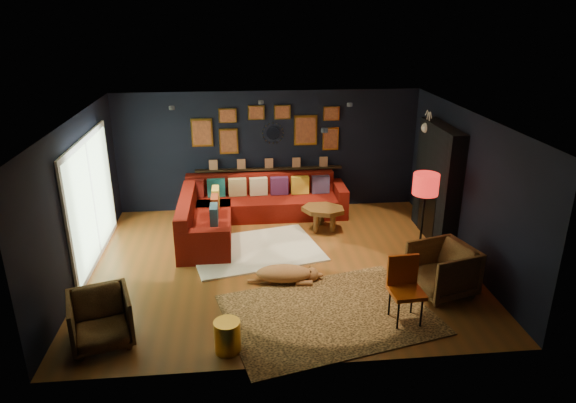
{
  "coord_description": "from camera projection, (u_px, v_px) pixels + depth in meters",
  "views": [
    {
      "loc": [
        -0.66,
        -8.02,
        4.24
      ],
      "look_at": [
        0.18,
        0.3,
        1.05
      ],
      "focal_mm": 32.0,
      "sensor_mm": 36.0,
      "label": 1
    }
  ],
  "objects": [
    {
      "name": "leopard_rug",
      "position": [
        329.0,
        314.0,
        7.54
      ],
      "size": [
        3.36,
        2.75,
        0.02
      ],
      "primitive_type": "cube",
      "rotation": [
        0.0,
        0.0,
        0.24
      ],
      "color": "tan",
      "rests_on": "ground"
    },
    {
      "name": "sectional",
      "position": [
        242.0,
        210.0,
        10.53
      ],
      "size": [
        3.41,
        2.69,
        0.86
      ],
      "color": "maroon",
      "rests_on": "ground"
    },
    {
      "name": "gold_stool",
      "position": [
        227.0,
        336.0,
        6.68
      ],
      "size": [
        0.35,
        0.35,
        0.44
      ],
      "primitive_type": "cylinder",
      "color": "gold",
      "rests_on": "ground"
    },
    {
      "name": "dog",
      "position": [
        284.0,
        271.0,
        8.35
      ],
      "size": [
        1.29,
        0.71,
        0.39
      ],
      "primitive_type": null,
      "rotation": [
        0.0,
        0.0,
        -0.09
      ],
      "color": "#BB7745",
      "rests_on": "leopard_rug"
    },
    {
      "name": "ledge",
      "position": [
        269.0,
        169.0,
        11.19
      ],
      "size": [
        3.2,
        0.12,
        0.04
      ],
      "primitive_type": "cube",
      "color": "black",
      "rests_on": "room_walls"
    },
    {
      "name": "sliding_door",
      "position": [
        92.0,
        200.0,
        8.89
      ],
      "size": [
        0.06,
        2.8,
        2.2
      ],
      "color": "white",
      "rests_on": "ground"
    },
    {
      "name": "ceiling_spots",
      "position": [
        275.0,
        110.0,
        8.86
      ],
      "size": [
        3.3,
        2.5,
        0.06
      ],
      "color": "black",
      "rests_on": "room_walls"
    },
    {
      "name": "deer_head",
      "position": [
        435.0,
        128.0,
        9.89
      ],
      "size": [
        0.5,
        0.28,
        0.45
      ],
      "color": "white",
      "rests_on": "fireplace"
    },
    {
      "name": "fireplace",
      "position": [
        437.0,
        186.0,
        9.79
      ],
      "size": [
        0.31,
        1.6,
        2.2
      ],
      "color": "black",
      "rests_on": "ground"
    },
    {
      "name": "armchair_left",
      "position": [
        100.0,
        317.0,
        6.78
      ],
      "size": [
        0.95,
        0.92,
        0.8
      ],
      "primitive_type": "imported",
      "rotation": [
        0.0,
        0.0,
        0.3
      ],
      "color": "#A36B35",
      "rests_on": "ground"
    },
    {
      "name": "orange_chair",
      "position": [
        405.0,
        284.0,
        7.25
      ],
      "size": [
        0.49,
        0.49,
        0.96
      ],
      "rotation": [
        0.0,
        0.0,
        0.07
      ],
      "color": "black",
      "rests_on": "ground"
    },
    {
      "name": "sunburst_mirror",
      "position": [
        273.0,
        133.0,
        10.96
      ],
      "size": [
        0.47,
        0.16,
        0.47
      ],
      "color": "silver",
      "rests_on": "room_walls"
    },
    {
      "name": "armchair_right",
      "position": [
        443.0,
        267.0,
        7.98
      ],
      "size": [
        1.0,
        1.03,
        0.88
      ],
      "primitive_type": "imported",
      "rotation": [
        0.0,
        0.0,
        -1.3
      ],
      "color": "#A36B35",
      "rests_on": "ground"
    },
    {
      "name": "gallery_wall",
      "position": [
        268.0,
        129.0,
        10.91
      ],
      "size": [
        3.15,
        0.04,
        1.02
      ],
      "color": "gold",
      "rests_on": "room_walls"
    },
    {
      "name": "floor_lamp",
      "position": [
        425.0,
        188.0,
        8.73
      ],
      "size": [
        0.44,
        0.44,
        1.6
      ],
      "color": "black",
      "rests_on": "ground"
    },
    {
      "name": "shag_rug",
      "position": [
        256.0,
        250.0,
        9.5
      ],
      "size": [
        2.62,
        2.15,
        0.03
      ],
      "primitive_type": "cube",
      "rotation": [
        0.0,
        0.0,
        0.23
      ],
      "color": "silver",
      "rests_on": "ground"
    },
    {
      "name": "coffee_table",
      "position": [
        323.0,
        212.0,
        10.28
      ],
      "size": [
        1.07,
        0.93,
        0.45
      ],
      "rotation": [
        0.0,
        0.0,
        -0.34
      ],
      "color": "brown",
      "rests_on": "shag_rug"
    },
    {
      "name": "room_walls",
      "position": [
        279.0,
        178.0,
        8.46
      ],
      "size": [
        6.5,
        6.5,
        6.5
      ],
      "color": "black",
      "rests_on": "ground"
    },
    {
      "name": "pouf",
      "position": [
        207.0,
        232.0,
        9.77
      ],
      "size": [
        0.58,
        0.58,
        0.38
      ],
      "primitive_type": "cylinder",
      "color": "maroon",
      "rests_on": "shag_rug"
    },
    {
      "name": "floor",
      "position": [
        280.0,
        264.0,
        9.03
      ],
      "size": [
        6.5,
        6.5,
        0.0
      ],
      "primitive_type": "plane",
      "color": "brown",
      "rests_on": "ground"
    }
  ]
}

